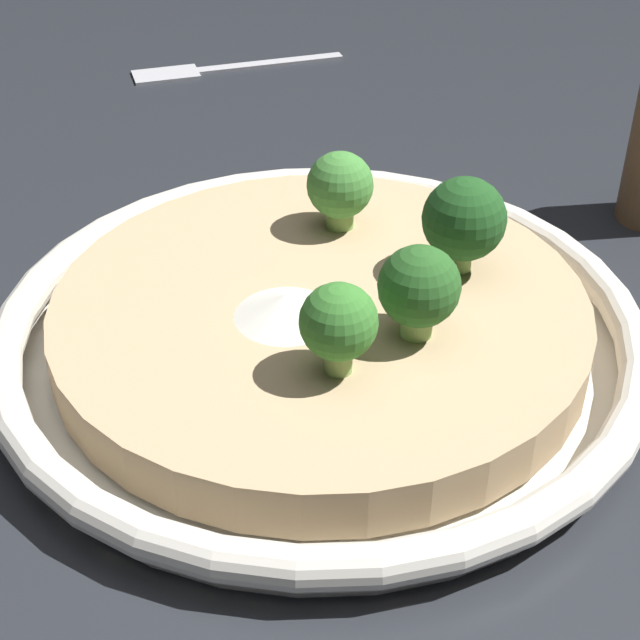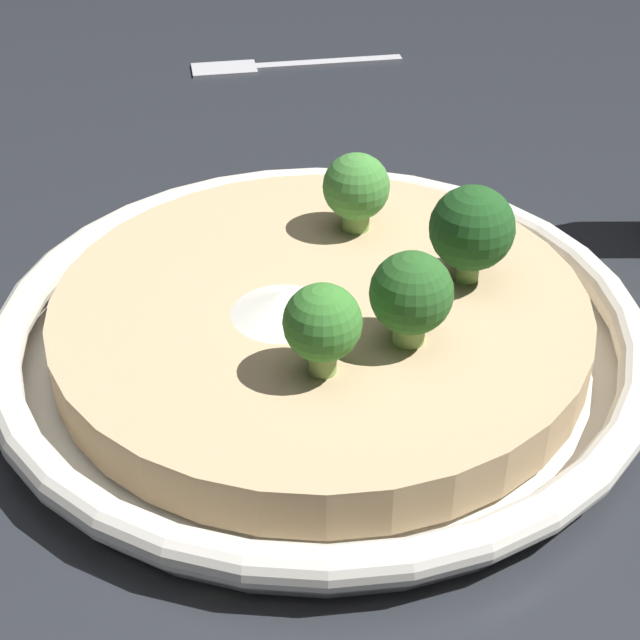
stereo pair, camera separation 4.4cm
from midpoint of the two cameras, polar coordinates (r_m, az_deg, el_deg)
name	(u,v)px [view 2 (the right image)]	position (r m, az deg, el deg)	size (l,w,h in m)	color
ground_plane	(320,353)	(0.45, 2.79, -2.02)	(6.00, 6.00, 0.00)	#23262B
risotto_bowl	(320,327)	(0.44, 2.85, -0.52)	(0.30, 0.30, 0.03)	silver
cheese_sprinkle	(282,303)	(0.42, 0.77, 0.91)	(0.05, 0.05, 0.01)	white
broccoli_front_left	(411,295)	(0.40, 8.49, 1.34)	(0.03, 0.03, 0.04)	#84A856
broccoli_front_right	(356,189)	(0.48, 4.79, 7.54)	(0.03, 0.03, 0.04)	#759E4C
broccoli_front	(472,229)	(0.44, 11.68, 5.10)	(0.04, 0.04, 0.05)	#759E4C
broccoli_left	(321,325)	(0.38, 3.40, -0.40)	(0.03, 0.03, 0.04)	#84A856
fork_utensil	(274,64)	(0.77, -0.99, 14.62)	(0.04, 0.16, 0.00)	#B7B7BC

